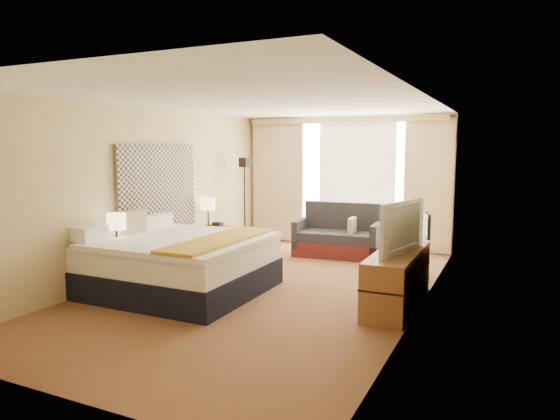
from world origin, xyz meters
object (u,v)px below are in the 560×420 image
at_px(nightstand_right, 212,241).
at_px(media_dresser, 398,278).
at_px(nightstand_left, 113,272).
at_px(lamp_left, 116,222).
at_px(desk_chair, 418,248).
at_px(television, 394,226).
at_px(bed, 178,263).
at_px(loveseat, 339,238).
at_px(lamp_right, 208,204).
at_px(floor_lamp, 244,184).

height_order(nightstand_right, media_dresser, media_dresser).
height_order(nightstand_left, lamp_left, lamp_left).
height_order(desk_chair, television, television).
height_order(bed, loveseat, bed).
bearing_deg(loveseat, nightstand_right, -158.00).
bearing_deg(lamp_right, nightstand_right, 71.02).
bearing_deg(lamp_right, lamp_left, -88.05).
height_order(loveseat, desk_chair, desk_chair).
bearing_deg(floor_lamp, media_dresser, -34.13).
xyz_separation_m(media_dresser, loveseat, (-1.62, 2.50, -0.03)).
bearing_deg(desk_chair, loveseat, 130.46).
relative_size(nightstand_right, media_dresser, 0.31).
bearing_deg(desk_chair, bed, -161.58).
distance_m(nightstand_right, lamp_right, 0.69).
xyz_separation_m(media_dresser, lamp_right, (-3.73, 1.37, 0.61)).
distance_m(nightstand_right, desk_chair, 3.68).
bearing_deg(loveseat, nightstand_left, -125.08).
bearing_deg(television, media_dresser, -20.63).
bearing_deg(bed, media_dresser, 12.67).
bearing_deg(nightstand_right, desk_chair, 1.93).
xyz_separation_m(nightstand_right, floor_lamp, (0.15, 0.96, 0.99)).
height_order(bed, lamp_right, bed).
bearing_deg(desk_chair, media_dresser, -108.33).
bearing_deg(loveseat, lamp_right, -156.61).
bearing_deg(television, lamp_right, 81.97).
relative_size(nightstand_left, nightstand_right, 1.00).
bearing_deg(lamp_left, floor_lamp, 88.41).
bearing_deg(nightstand_left, media_dresser, 15.84).
bearing_deg(lamp_left, bed, 25.54).
xyz_separation_m(media_dresser, lamp_left, (-3.65, -1.01, 0.62)).
height_order(loveseat, lamp_right, lamp_right).
distance_m(nightstand_left, floor_lamp, 3.60).
distance_m(bed, desk_chair, 3.62).
distance_m(bed, loveseat, 3.39).
relative_size(bed, floor_lamp, 1.25).
bearing_deg(floor_lamp, bed, -77.83).
bearing_deg(lamp_left, desk_chair, 35.55).
distance_m(media_dresser, desk_chair, 1.58).
xyz_separation_m(lamp_left, lamp_right, (-0.08, 2.38, -0.01)).
relative_size(floor_lamp, desk_chair, 1.81).
height_order(media_dresser, desk_chair, desk_chair).
xyz_separation_m(nightstand_left, floor_lamp, (0.15, 3.46, 0.99)).
distance_m(media_dresser, television, 0.67).
distance_m(nightstand_left, lamp_right, 2.52).
relative_size(nightstand_right, floor_lamp, 0.31).
bearing_deg(bed, lamp_right, 112.45).
bearing_deg(lamp_right, television, -21.46).
distance_m(loveseat, television, 3.09).
bearing_deg(nightstand_right, lamp_right, -108.98).
height_order(desk_chair, lamp_left, lamp_left).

